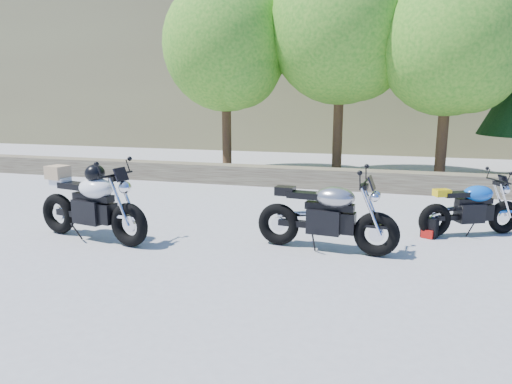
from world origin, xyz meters
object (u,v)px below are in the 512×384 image
white_bike (91,203)px  backpack (429,228)px  blue_bike (471,209)px  silver_bike (327,216)px

white_bike → backpack: white_bike is taller
blue_bike → backpack: (-0.66, -0.33, -0.29)m
silver_bike → white_bike: 3.73m
white_bike → backpack: size_ratio=6.72×
silver_bike → backpack: silver_bike is taller
silver_bike → backpack: (1.54, 1.12, -0.36)m
white_bike → backpack: bearing=28.1°
silver_bike → backpack: 1.94m
silver_bike → backpack: bearing=41.3°
blue_bike → backpack: size_ratio=5.17×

